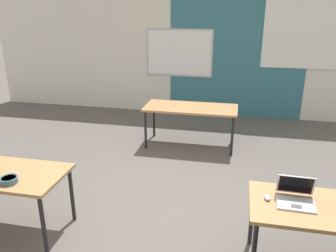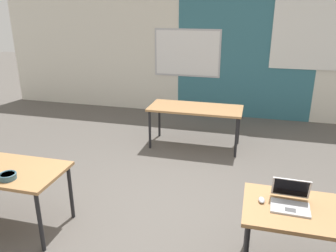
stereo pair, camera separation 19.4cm
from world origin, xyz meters
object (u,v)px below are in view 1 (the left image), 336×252
snack_bowl (9,180)px  laptop_near_right_inner (296,197)px  mouse_near_right_inner (267,197)px  desk_far_center (191,110)px

snack_bowl → laptop_near_right_inner: bearing=4.6°
snack_bowl → mouse_near_right_inner: bearing=5.0°
desk_far_center → mouse_near_right_inner: bearing=-68.2°
laptop_near_right_inner → mouse_near_right_inner: (-0.24, -0.00, -0.03)m
desk_far_center → mouse_near_right_inner: (1.11, -2.77, 0.08)m
desk_far_center → snack_bowl: bearing=-115.1°
laptop_near_right_inner → snack_bowl: (-2.75, -0.22, -0.01)m
mouse_near_right_inner → snack_bowl: size_ratio=0.59×
laptop_near_right_inner → snack_bowl: laptop_near_right_inner is taller
laptop_near_right_inner → desk_far_center: bearing=117.9°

